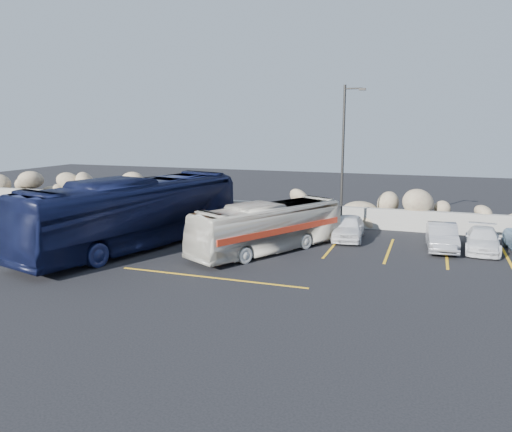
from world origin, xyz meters
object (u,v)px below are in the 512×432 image
(car_b, at_px, (442,237))
(lamppost, at_px, (344,157))
(car_c, at_px, (483,240))
(tour_coach, at_px, (134,213))
(vintage_bus, at_px, (269,227))
(car_a, at_px, (348,227))

(car_b, bearing_deg, lamppost, 160.92)
(car_c, bearing_deg, car_b, -167.55)
(tour_coach, relative_size, car_c, 3.27)
(vintage_bus, height_order, car_c, vintage_bus)
(lamppost, relative_size, vintage_bus, 0.94)
(lamppost, xyz_separation_m, tour_coach, (-9.09, -6.10, -2.56))
(lamppost, xyz_separation_m, car_a, (0.49, -0.77, -3.65))
(tour_coach, distance_m, car_b, 15.00)
(tour_coach, xyz_separation_m, car_c, (16.04, 5.01, -1.18))
(car_a, xyz_separation_m, car_c, (6.46, -0.32, -0.09))
(car_b, bearing_deg, vintage_bus, -161.61)
(car_a, bearing_deg, lamppost, 118.20)
(vintage_bus, relative_size, car_b, 2.23)
(lamppost, relative_size, car_c, 2.10)
(car_a, bearing_deg, car_c, -7.22)
(lamppost, relative_size, tour_coach, 0.64)
(vintage_bus, bearing_deg, lamppost, 88.06)
(lamppost, height_order, car_a, lamppost)
(tour_coach, xyz_separation_m, car_a, (9.58, 5.33, -1.09))
(car_b, height_order, car_c, car_b)
(tour_coach, xyz_separation_m, car_b, (14.20, 4.71, -1.10))
(car_c, bearing_deg, vintage_bus, -157.02)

